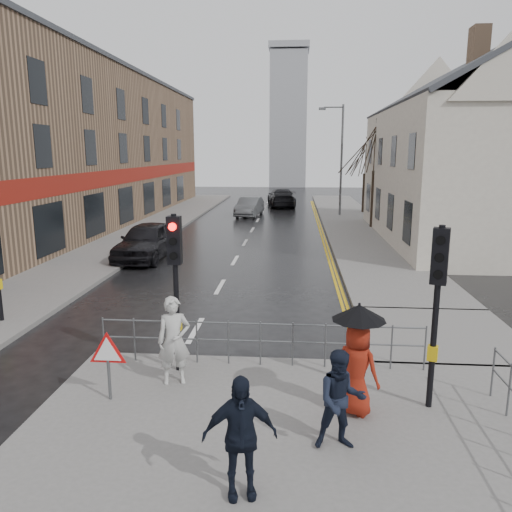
% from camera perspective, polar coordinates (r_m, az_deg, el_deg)
% --- Properties ---
extents(ground, '(120.00, 120.00, 0.00)m').
position_cam_1_polar(ground, '(11.16, -10.06, -13.69)').
color(ground, black).
rests_on(ground, ground).
extents(near_pavement, '(10.00, 9.00, 0.14)m').
position_cam_1_polar(near_pavement, '(7.81, 6.67, -25.28)').
color(near_pavement, '#605E5B').
rests_on(near_pavement, ground).
extents(left_pavement, '(4.00, 44.00, 0.14)m').
position_cam_1_polar(left_pavement, '(34.31, -11.04, 3.71)').
color(left_pavement, '#605E5B').
rests_on(left_pavement, ground).
extents(right_pavement, '(4.00, 40.00, 0.14)m').
position_cam_1_polar(right_pavement, '(35.25, 10.75, 3.93)').
color(right_pavement, '#605E5B').
rests_on(right_pavement, ground).
extents(pavement_bridge_right, '(4.00, 4.20, 0.14)m').
position_cam_1_polar(pavement_bridge_right, '(14.10, 20.23, -8.43)').
color(pavement_bridge_right, '#605E5B').
rests_on(pavement_bridge_right, ground).
extents(building_left_terrace, '(8.00, 42.00, 10.00)m').
position_cam_1_polar(building_left_terrace, '(34.96, -20.72, 11.43)').
color(building_left_terrace, '#87684E').
rests_on(building_left_terrace, ground).
extents(building_right_cream, '(9.00, 16.40, 10.10)m').
position_cam_1_polar(building_right_cream, '(29.26, 23.57, 10.86)').
color(building_right_cream, beige).
rests_on(building_right_cream, ground).
extents(church_tower, '(5.00, 5.00, 18.00)m').
position_cam_1_polar(church_tower, '(71.86, 3.72, 15.15)').
color(church_tower, '#97999F').
rests_on(church_tower, ground).
extents(traffic_signal_near_left, '(0.28, 0.27, 3.40)m').
position_cam_1_polar(traffic_signal_near_left, '(10.49, -9.22, -1.09)').
color(traffic_signal_near_left, black).
rests_on(traffic_signal_near_left, near_pavement).
extents(traffic_signal_near_right, '(0.34, 0.33, 3.40)m').
position_cam_1_polar(traffic_signal_near_right, '(9.37, 20.05, -3.20)').
color(traffic_signal_near_right, black).
rests_on(traffic_signal_near_right, near_pavement).
extents(guard_railing_front, '(7.14, 0.04, 1.00)m').
position_cam_1_polar(guard_railing_front, '(11.07, 0.51, -8.89)').
color(guard_railing_front, '#595B5E').
rests_on(guard_railing_front, near_pavement).
extents(warning_sign, '(0.80, 0.07, 1.35)m').
position_cam_1_polar(warning_sign, '(9.93, -16.60, -10.77)').
color(warning_sign, '#595B5E').
rests_on(warning_sign, near_pavement).
extents(street_lamp, '(1.83, 0.25, 8.00)m').
position_cam_1_polar(street_lamp, '(37.86, 9.49, 11.54)').
color(street_lamp, '#595B5E').
rests_on(street_lamp, right_pavement).
extents(tree_near, '(2.40, 2.40, 6.58)m').
position_cam_1_polar(tree_near, '(32.10, 13.49, 12.14)').
color(tree_near, '#30251B').
rests_on(tree_near, right_pavement).
extents(tree_far, '(2.40, 2.40, 5.64)m').
position_cam_1_polar(tree_far, '(40.09, 12.40, 11.04)').
color(tree_far, '#30251B').
rests_on(tree_far, right_pavement).
extents(pedestrian_a, '(0.76, 0.60, 1.81)m').
position_cam_1_polar(pedestrian_a, '(10.32, -9.36, -9.51)').
color(pedestrian_a, '#B1B2AD').
rests_on(pedestrian_a, near_pavement).
extents(pedestrian_b, '(0.86, 0.70, 1.63)m').
position_cam_1_polar(pedestrian_b, '(8.25, 9.68, -15.92)').
color(pedestrian_b, black).
rests_on(pedestrian_b, near_pavement).
extents(pedestrian_with_umbrella, '(0.99, 0.96, 2.04)m').
position_cam_1_polar(pedestrian_with_umbrella, '(9.17, 11.50, -10.99)').
color(pedestrian_with_umbrella, maroon).
rests_on(pedestrian_with_umbrella, near_pavement).
extents(pedestrian_d, '(1.09, 0.63, 1.75)m').
position_cam_1_polar(pedestrian_d, '(7.14, -1.88, -19.92)').
color(pedestrian_d, black).
rests_on(pedestrian_d, near_pavement).
extents(car_parked, '(2.23, 5.00, 1.67)m').
position_cam_1_polar(car_parked, '(23.07, -12.36, 1.70)').
color(car_parked, black).
rests_on(car_parked, ground).
extents(car_mid, '(2.00, 4.44, 1.41)m').
position_cam_1_polar(car_mid, '(37.91, -0.76, 5.65)').
color(car_mid, '#4B4D50').
rests_on(car_mid, ground).
extents(car_far, '(2.85, 5.73, 1.60)m').
position_cam_1_polar(car_far, '(44.56, 2.91, 6.67)').
color(car_far, black).
rests_on(car_far, ground).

